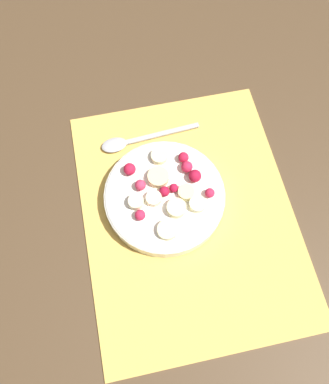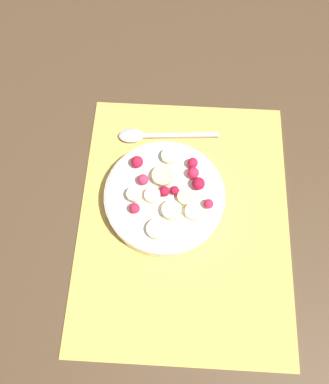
{
  "view_description": "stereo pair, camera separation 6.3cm",
  "coord_description": "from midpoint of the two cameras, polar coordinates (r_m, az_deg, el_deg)",
  "views": [
    {
      "loc": [
        -0.2,
        0.08,
        0.62
      ],
      "look_at": [
        0.03,
        0.04,
        0.04
      ],
      "focal_mm": 35.0,
      "sensor_mm": 36.0,
      "label": 1
    },
    {
      "loc": [
        -0.21,
        0.02,
        0.62
      ],
      "look_at": [
        0.03,
        0.04,
        0.04
      ],
      "focal_mm": 35.0,
      "sensor_mm": 36.0,
      "label": 2
    }
  ],
  "objects": [
    {
      "name": "ground_plane",
      "position": [
        0.66,
        5.7,
        -4.47
      ],
      "size": [
        3.0,
        3.0,
        0.0
      ],
      "primitive_type": "plane",
      "color": "#4C3823"
    },
    {
      "name": "placemat",
      "position": [
        0.65,
        5.72,
        -4.39
      ],
      "size": [
        0.47,
        0.36,
        0.01
      ],
      "color": "#E0B251",
      "rests_on": "ground_plane"
    },
    {
      "name": "fruit_bowl",
      "position": [
        0.64,
        2.81,
        -0.9
      ],
      "size": [
        0.21,
        0.21,
        0.05
      ],
      "color": "silver",
      "rests_on": "placemat"
    },
    {
      "name": "spoon",
      "position": [
        0.71,
        -0.25,
        8.35
      ],
      "size": [
        0.03,
        0.19,
        0.01
      ],
      "rotation": [
        0.0,
        0.0,
        7.92
      ],
      "color": "#B2B2B7",
      "rests_on": "placemat"
    }
  ]
}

